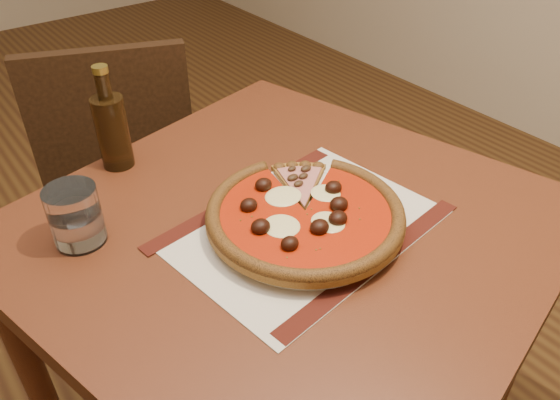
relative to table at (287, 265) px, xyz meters
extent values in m
cube|color=#652E17|center=(0.00, 0.00, 0.08)|extent=(0.96, 0.96, 0.04)
cylinder|color=#652E17|center=(0.42, -0.26, -0.29)|extent=(0.05, 0.05, 0.71)
cylinder|color=#652E17|center=(-0.42, 0.26, -0.29)|extent=(0.05, 0.05, 0.71)
cylinder|color=#652E17|center=(0.26, 0.42, -0.29)|extent=(0.05, 0.05, 0.71)
cube|color=black|center=(0.04, 0.84, -0.24)|extent=(0.52, 0.52, 0.04)
cylinder|color=black|center=(0.26, 0.94, -0.45)|extent=(0.03, 0.03, 0.39)
cylinder|color=black|center=(-0.06, 1.07, -0.45)|extent=(0.03, 0.03, 0.39)
cylinder|color=black|center=(0.13, 0.62, -0.45)|extent=(0.03, 0.03, 0.39)
cylinder|color=black|center=(-0.18, 0.75, -0.45)|extent=(0.03, 0.03, 0.39)
cube|color=black|center=(-0.03, 0.68, -0.01)|extent=(0.38, 0.18, 0.42)
cube|color=beige|center=(0.01, -0.03, 0.10)|extent=(0.45, 0.35, 0.00)
cylinder|color=white|center=(0.01, -0.03, 0.11)|extent=(0.29, 0.29, 0.02)
cylinder|color=olive|center=(0.01, -0.03, 0.13)|extent=(0.32, 0.32, 0.01)
torus|color=brown|center=(0.01, -0.03, 0.13)|extent=(0.32, 0.32, 0.02)
cylinder|color=#B02B08|center=(0.01, -0.03, 0.13)|extent=(0.27, 0.27, 0.00)
ellipsoid|color=#FEF4AB|center=(0.01, 0.02, 0.14)|extent=(0.05, 0.05, 0.01)
ellipsoid|color=#FEF4AB|center=(-0.07, -0.04, 0.14)|extent=(0.05, 0.05, 0.01)
ellipsoid|color=#FEF4AB|center=(0.02, -0.08, 0.14)|extent=(0.05, 0.05, 0.01)
ellipsoid|color=#FEF4AB|center=(0.09, -0.01, 0.14)|extent=(0.05, 0.05, 0.01)
ellipsoid|color=black|center=(0.00, 0.03, 0.15)|extent=(0.03, 0.03, 0.02)
ellipsoid|color=black|center=(-0.06, 0.03, 0.15)|extent=(0.03, 0.03, 0.02)
ellipsoid|color=black|center=(-0.05, -0.03, 0.15)|extent=(0.03, 0.03, 0.02)
ellipsoid|color=black|center=(-0.06, -0.08, 0.15)|extent=(0.03, 0.03, 0.02)
ellipsoid|color=black|center=(-0.01, -0.09, 0.15)|extent=(0.03, 0.03, 0.02)
ellipsoid|color=black|center=(0.05, -0.11, 0.15)|extent=(0.03, 0.03, 0.02)
ellipsoid|color=black|center=(0.06, -0.06, 0.15)|extent=(0.03, 0.03, 0.02)
ellipsoid|color=black|center=(0.10, -0.01, 0.15)|extent=(0.03, 0.03, 0.02)
ellipsoid|color=#3C2615|center=(0.05, 0.01, 0.14)|extent=(0.02, 0.01, 0.01)
ellipsoid|color=#3C2615|center=(0.08, 0.05, 0.14)|extent=(0.02, 0.01, 0.01)
ellipsoid|color=#3C2615|center=(0.05, 0.02, 0.14)|extent=(0.02, 0.01, 0.01)
ellipsoid|color=#3C2615|center=(0.06, 0.06, 0.14)|extent=(0.02, 0.01, 0.01)
ellipsoid|color=#3C2615|center=(0.04, 0.02, 0.14)|extent=(0.02, 0.01, 0.01)
cylinder|color=white|center=(-0.29, 0.16, 0.15)|extent=(0.09, 0.09, 0.10)
cylinder|color=#37220D|center=(-0.15, 0.33, 0.17)|extent=(0.06, 0.06, 0.14)
cylinder|color=#37220D|center=(-0.15, 0.33, 0.26)|extent=(0.03, 0.03, 0.06)
cylinder|color=olive|center=(-0.15, 0.33, 0.29)|extent=(0.03, 0.03, 0.01)
camera|label=1|loc=(-0.44, -0.55, 0.66)|focal=35.00mm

